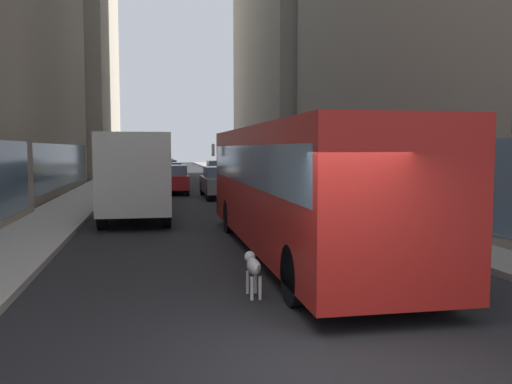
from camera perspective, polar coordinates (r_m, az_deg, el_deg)
The scene contains 13 objects.
ground_plane at distance 41.04m, azimuth -7.71°, elevation 1.03°, with size 120.00×120.00×0.00m, color #232326.
sidewalk_left at distance 41.13m, azimuth -15.67°, elevation 1.01°, with size 2.40×110.00×0.15m, color #ADA89E.
sidewalk_right at distance 41.72m, azimuth 0.13°, elevation 1.23°, with size 2.40×110.00×0.15m, color gray.
building_left_far at distance 59.88m, azimuth -20.82°, elevation 17.65°, with size 11.34×23.85×32.69m.
transit_bus at distance 12.91m, azimuth 4.36°, elevation 1.20°, with size 2.78×11.53×3.05m.
car_red_coupe at distance 30.75m, azimuth -8.95°, elevation 1.35°, with size 1.77×4.10×1.62m.
car_yellow_taxi at distance 51.05m, azimuth -9.68°, elevation 2.62°, with size 1.74×4.06×1.62m.
car_silver_sedan at distance 41.94m, azimuth -3.95°, elevation 2.26°, with size 1.95×4.23×1.62m.
car_blue_hatchback at distance 36.45m, azimuth -9.23°, elevation 1.85°, with size 1.73×4.26×1.62m.
car_black_suv at distance 44.71m, azimuth -9.52°, elevation 2.35°, with size 1.77×4.62×1.62m.
car_grey_wagon at distance 27.88m, azimuth -3.81°, elevation 1.07°, with size 1.77×4.40×1.62m.
box_truck at distance 20.09m, azimuth -12.57°, elevation 2.01°, with size 2.30×7.50×3.05m.
dalmatian_dog at distance 9.37m, azimuth -0.32°, elevation -7.91°, with size 0.22×0.96×0.72m.
Camera 1 is at (-2.16, -5.90, 2.54)m, focal length 37.68 mm.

